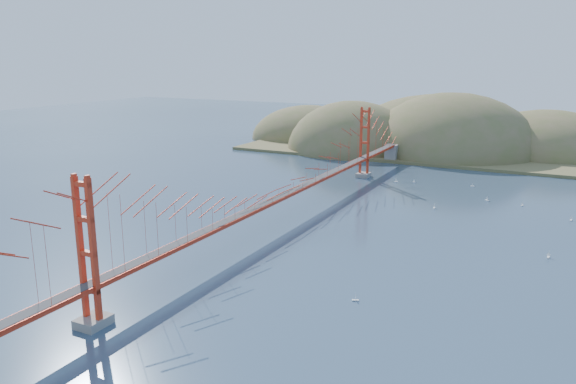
% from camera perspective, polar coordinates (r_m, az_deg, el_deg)
% --- Properties ---
extents(ground, '(320.00, 320.00, 0.00)m').
position_cam_1_polar(ground, '(68.41, -0.84, -3.18)').
color(ground, '#293C53').
rests_on(ground, ground).
extents(bridge, '(2.20, 94.40, 12.00)m').
position_cam_1_polar(bridge, '(66.87, -0.79, 2.61)').
color(bridge, gray).
rests_on(bridge, ground).
extents(far_headlands, '(84.00, 58.00, 25.00)m').
position_cam_1_polar(far_headlands, '(131.01, 14.29, 4.55)').
color(far_headlands, brown).
rests_on(far_headlands, ground).
extents(sailboat_16, '(0.69, 0.69, 0.73)m').
position_cam_1_polar(sailboat_16, '(83.61, 19.56, -0.74)').
color(sailboat_16, white).
rests_on(sailboat_16, ground).
extents(sailboat_12, '(0.55, 0.55, 0.61)m').
position_cam_1_polar(sailboat_12, '(92.59, 12.69, 1.06)').
color(sailboat_12, white).
rests_on(sailboat_12, ground).
extents(sailboat_1, '(0.57, 0.60, 0.68)m').
position_cam_1_polar(sailboat_1, '(77.38, 14.64, -1.52)').
color(sailboat_1, white).
rests_on(sailboat_1, ground).
extents(sailboat_15, '(0.50, 0.60, 0.69)m').
position_cam_1_polar(sailboat_15, '(77.70, 26.82, -2.51)').
color(sailboat_15, white).
rests_on(sailboat_15, ground).
extents(sailboat_4, '(0.53, 0.54, 0.61)m').
position_cam_1_polar(sailboat_4, '(82.55, 22.70, -1.21)').
color(sailboat_4, white).
rests_on(sailboat_4, ground).
extents(sailboat_3, '(0.54, 0.44, 0.63)m').
position_cam_1_polar(sailboat_3, '(92.05, 18.23, 0.63)').
color(sailboat_3, white).
rests_on(sailboat_3, ground).
extents(sailboat_14, '(0.50, 0.62, 0.73)m').
position_cam_1_polar(sailboat_14, '(62.70, 24.94, -5.95)').
color(sailboat_14, white).
rests_on(sailboat_14, ground).
extents(sailboat_extra_0, '(0.58, 0.57, 0.65)m').
position_cam_1_polar(sailboat_extra_0, '(47.78, 6.87, -10.77)').
color(sailboat_extra_0, white).
rests_on(sailboat_extra_0, ground).
extents(sailboat_extra_1, '(0.69, 0.69, 0.73)m').
position_cam_1_polar(sailboat_extra_1, '(92.03, 10.90, 1.08)').
color(sailboat_extra_1, white).
rests_on(sailboat_extra_1, ground).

